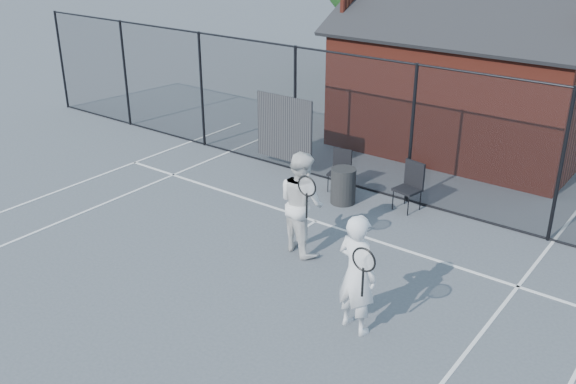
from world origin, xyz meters
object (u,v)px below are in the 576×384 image
Objects in this scene: chair_left at (339,172)px; waste_bin at (343,186)px; player_front at (357,274)px; player_back at (302,203)px; clubhouse at (466,87)px; chair_right at (408,188)px.

waste_bin is (0.43, -0.50, -0.06)m from chair_left.
chair_left is 1.17× the size of waste_bin.
chair_left is at bearing 130.70° from waste_bin.
player_front is 2.55m from player_back.
clubhouse is at bearing 66.62° from chair_left.
player_front is 4.45m from chair_right.
chair_left is at bearing -102.64° from clubhouse.
player_back is at bearing -90.37° from clubhouse.
clubhouse is at bearing 89.63° from player_back.
player_back is at bearing -77.14° from waste_bin.
waste_bin is (-2.58, 3.73, -0.56)m from player_front.
clubhouse reaches higher than chair_left.
player_back is 2.36m from waste_bin.
player_front is (2.02, -8.63, -0.66)m from clubhouse.
chair_right is at bearing 107.34° from player_front.
player_front is at bearing -61.37° from chair_right.
player_back is 2.87m from chair_right.
chair_left reaches higher than waste_bin.
chair_right reaches higher than chair_left.
player_back reaches higher than chair_right.
player_back is at bearing -93.95° from chair_right.
clubhouse is 3.45× the size of player_front.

